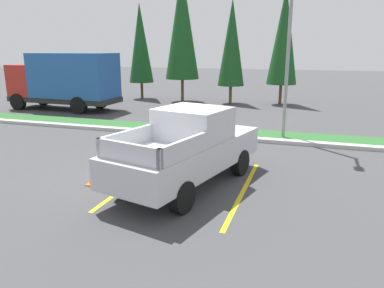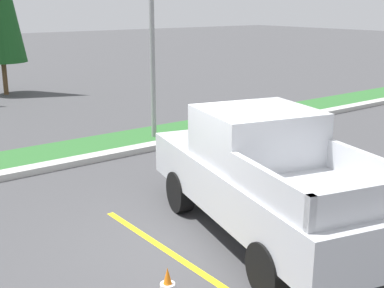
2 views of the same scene
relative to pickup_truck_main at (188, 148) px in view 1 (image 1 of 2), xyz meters
The scene contains 13 objects.
ground_plane 1.38m from the pickup_truck_main, 148.03° to the left, with size 120.00×120.00×0.00m, color #424244.
parking_line_near 1.88m from the pickup_truck_main, behind, with size 0.12×4.80×0.01m, color yellow.
parking_line_far 1.85m from the pickup_truck_main, ahead, with size 0.12×4.80×0.01m, color yellow.
curb_strip 5.61m from the pickup_truck_main, 97.95° to the left, with size 56.00×0.40×0.15m, color #B2B2AD.
grass_median 6.70m from the pickup_truck_main, 96.64° to the left, with size 56.00×1.80×0.06m, color #2D662D.
pickup_truck_main is the anchor object (origin of this frame).
cargo_truck_distant 15.04m from the pickup_truck_main, 138.39° to the left, with size 6.85×2.63×3.40m.
street_light 7.31m from the pickup_truck_main, 71.83° to the left, with size 0.24×1.49×7.40m.
cypress_tree_leftmost 18.71m from the pickup_truck_main, 119.41° to the left, with size 1.78×1.78×6.85m.
cypress_tree_left_inner 17.10m from the pickup_truck_main, 110.00° to the left, with size 2.32×2.32×8.92m.
cypress_tree_center 16.09m from the pickup_truck_main, 98.09° to the left, with size 1.78×1.78×6.83m.
cypress_tree_right_inner 16.66m from the pickup_truck_main, 86.29° to the left, with size 1.97×1.97×7.57m.
traffic_cone 2.71m from the pickup_truck_main, 161.27° to the right, with size 0.36×0.36×0.60m.
Camera 1 is at (3.83, -9.59, 3.64)m, focal length 34.48 mm.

